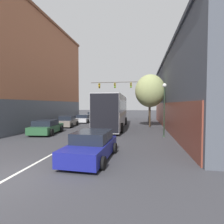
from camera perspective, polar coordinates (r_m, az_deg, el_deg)
ground_plane at (r=7.88m, az=-31.41°, el=-18.36°), size 160.00×160.00×0.00m
lane_center_line at (r=19.51m, az=-4.76°, el=-5.65°), size 0.14×38.36×0.01m
building_left_brick at (r=25.72m, az=-26.57°, el=11.29°), size 7.61×19.66×13.40m
building_right_storefront at (r=21.55m, az=26.44°, el=6.34°), size 7.31×26.00×8.38m
bus at (r=20.40m, az=0.25°, el=0.65°), size 3.21×11.25×3.77m
hatchback_foreground at (r=9.09m, az=-6.75°, el=-10.94°), size 2.22×4.22×1.37m
parked_car_left_near at (r=33.50m, az=-5.76°, el=-1.19°), size 2.40×4.60×1.33m
parked_car_left_mid at (r=22.60m, az=-14.25°, el=-3.00°), size 2.32×4.22×1.33m
parked_car_left_far at (r=17.53m, az=-20.65°, el=-4.66°), size 2.51×4.15×1.30m
parked_car_left_distant at (r=27.24m, az=-9.11°, el=-2.13°), size 2.18×3.94×1.23m
traffic_signal_gantry at (r=28.02m, az=5.47°, el=7.02°), size 9.46×0.36×6.64m
street_lamp at (r=15.38m, az=16.71°, el=2.51°), size 0.35×0.35×4.54m
street_tree_near at (r=21.79m, az=12.31°, el=6.76°), size 3.60×3.24×6.39m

